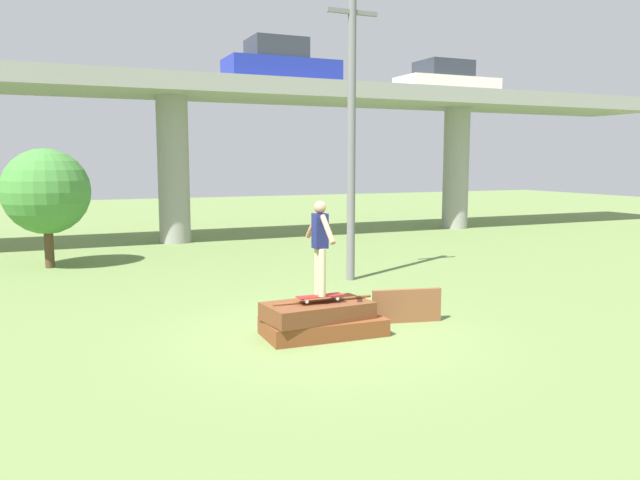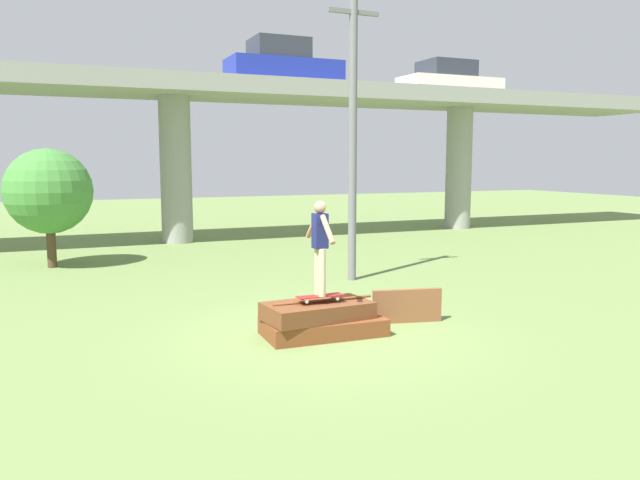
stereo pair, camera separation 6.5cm
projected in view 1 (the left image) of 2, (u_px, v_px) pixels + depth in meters
ground_plane at (323, 335)px, 10.52m from camera, size 80.00×80.00×0.00m
scrap_pile at (321, 320)px, 10.47m from camera, size 2.05×1.11×0.61m
scrap_plank_loose at (407, 306)px, 11.30m from camera, size 1.27×0.37×0.61m
skateboard at (320, 296)px, 10.33m from camera, size 0.79×0.23×0.09m
skater at (320, 242)px, 10.21m from camera, size 0.22×1.07×1.57m
highway_overpass at (171, 100)px, 21.78m from camera, size 44.00×3.97×5.78m
car_on_overpass_left at (446, 81)px, 26.58m from camera, size 4.34×1.86×1.33m
car_on_overpass_mid at (280, 65)px, 23.05m from camera, size 4.18×1.84×1.58m
utility_pole at (351, 129)px, 14.92m from camera, size 1.30×0.20×7.08m
tree_behind_left at (46, 192)px, 16.84m from camera, size 2.32×2.32×3.25m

